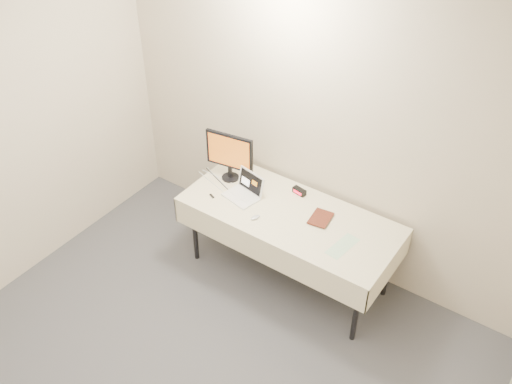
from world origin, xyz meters
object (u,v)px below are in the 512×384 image
Objects in this scene: table at (289,219)px; monitor at (230,153)px; laptop at (245,191)px; book at (312,206)px.

monitor is (-0.71, 0.11, 0.33)m from table.
table is at bearing -17.56° from monitor.
monitor is (-0.26, 0.13, 0.22)m from laptop.
monitor reaches higher than book.
table is 5.52× the size of laptop.
laptop is at bearing -178.03° from table.
monitor reaches higher than table.
book is (0.62, 0.08, 0.06)m from laptop.
monitor is at bearing 169.90° from book.
book is at bearing 22.11° from table.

